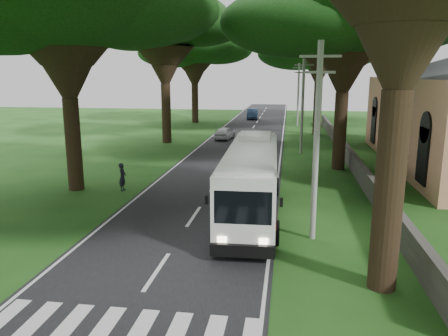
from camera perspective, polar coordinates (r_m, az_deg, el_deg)
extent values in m
plane|color=#184313|center=(14.10, -11.22, -16.66)|extent=(140.00, 140.00, 0.00)
cube|color=black|center=(37.44, 1.58, 1.92)|extent=(8.00, 120.00, 0.04)
cube|color=#383533|center=(36.39, 15.61, 2.10)|extent=(0.35, 50.00, 1.20)
cylinder|color=gray|center=(17.82, 11.97, 3.09)|extent=(0.24, 0.24, 8.00)
cube|color=gray|center=(17.61, 12.48, 14.07)|extent=(1.60, 0.10, 0.10)
cube|color=gray|center=(17.60, 12.39, 12.12)|extent=(1.20, 0.10, 0.10)
cylinder|color=gray|center=(37.68, 10.22, 7.92)|extent=(0.24, 0.24, 8.00)
cube|color=gray|center=(37.59, 10.42, 13.09)|extent=(1.60, 0.10, 0.10)
cube|color=gray|center=(37.58, 10.38, 12.17)|extent=(1.20, 0.10, 0.10)
cylinder|color=gray|center=(57.64, 9.67, 9.40)|extent=(0.24, 0.24, 8.00)
cube|color=gray|center=(57.58, 9.79, 12.78)|extent=(1.60, 0.10, 0.10)
cube|color=gray|center=(57.58, 9.77, 12.19)|extent=(1.20, 0.10, 0.10)
cylinder|color=black|center=(26.93, -19.07, 2.91)|extent=(0.90, 0.90, 5.37)
cone|color=black|center=(26.62, -19.77, 12.68)|extent=(3.20, 3.20, 3.80)
cylinder|color=black|center=(43.40, -7.54, 7.07)|extent=(0.90, 0.90, 5.75)
cone|color=black|center=(43.23, -7.73, 13.39)|extent=(3.20, 3.20, 3.80)
ellipsoid|color=black|center=(43.51, -7.89, 18.83)|extent=(12.53, 12.53, 5.26)
cylinder|color=black|center=(61.08, -3.80, 8.39)|extent=(0.90, 0.90, 5.19)
cone|color=black|center=(60.94, -3.87, 12.61)|extent=(3.20, 3.20, 3.80)
ellipsoid|color=black|center=(61.05, -3.91, 15.84)|extent=(13.05, 13.05, 5.48)
cylinder|color=black|center=(14.39, 20.72, -3.11)|extent=(0.90, 0.90, 6.29)
cone|color=black|center=(13.99, 22.36, 17.25)|extent=(3.20, 3.20, 3.80)
cylinder|color=black|center=(32.03, 14.91, 4.65)|extent=(0.90, 0.90, 5.45)
cone|color=black|center=(31.78, 15.38, 12.93)|extent=(3.20, 3.20, 3.80)
ellipsoid|color=black|center=(32.07, 15.78, 19.65)|extent=(15.05, 15.05, 6.32)
cylinder|color=black|center=(49.80, 12.12, 7.84)|extent=(0.90, 0.90, 6.22)
cone|color=black|center=(49.68, 12.38, 13.61)|extent=(3.20, 3.20, 3.80)
ellipsoid|color=black|center=(50.03, 12.64, 19.00)|extent=(15.15, 15.15, 6.36)
cylinder|color=black|center=(67.82, 12.03, 8.57)|extent=(0.90, 0.90, 5.27)
cone|color=black|center=(67.69, 12.21, 12.40)|extent=(3.20, 3.20, 3.80)
ellipsoid|color=black|center=(67.80, 12.35, 15.39)|extent=(16.21, 16.21, 6.81)
cube|color=white|center=(20.98, 3.62, -1.42)|extent=(2.67, 11.29, 2.76)
cube|color=black|center=(21.16, 3.67, -0.19)|extent=(2.67, 9.24, 1.03)
cube|color=black|center=(21.34, 3.57, -4.90)|extent=(2.71, 11.33, 0.33)
cube|color=#B71B0C|center=(21.14, 3.60, -3.08)|extent=(2.69, 10.17, 0.17)
cube|color=white|center=(20.69, 3.67, 2.45)|extent=(2.47, 10.73, 0.17)
cylinder|color=black|center=(17.89, -0.89, -8.16)|extent=(0.36, 1.04, 1.03)
cylinder|color=black|center=(17.75, 6.70, -8.42)|extent=(0.36, 1.04, 1.03)
cylinder|color=black|center=(24.82, 1.34, -2.29)|extent=(0.36, 1.04, 1.03)
cylinder|color=black|center=(24.72, 6.75, -2.43)|extent=(0.36, 1.04, 1.03)
imported|color=silver|center=(45.39, 0.10, 4.61)|extent=(1.97, 3.94, 1.29)
imported|color=navy|center=(65.84, 3.75, 7.08)|extent=(1.83, 4.59, 1.48)
imported|color=black|center=(26.20, -13.12, -1.14)|extent=(0.42, 0.61, 1.64)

